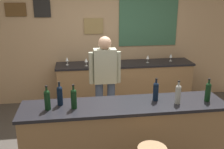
{
  "coord_description": "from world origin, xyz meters",
  "views": [
    {
      "loc": [
        -0.58,
        -3.4,
        2.28
      ],
      "look_at": [
        -0.04,
        0.45,
        1.05
      ],
      "focal_mm": 41.9,
      "sensor_mm": 36.0,
      "label": 1
    }
  ],
  "objects_px": {
    "wine_bottle_c": "(74,98)",
    "wine_bottle_f": "(208,91)",
    "wine_glass_c": "(116,58)",
    "wine_glass_d": "(148,57)",
    "bartender": "(105,78)",
    "wine_glass_e": "(171,56)",
    "wine_glass_a": "(67,59)",
    "wine_bottle_a": "(47,99)",
    "wine_bottle_b": "(60,95)",
    "wine_bottle_e": "(178,93)",
    "wine_bottle_d": "(156,91)",
    "wine_glass_b": "(86,60)"
  },
  "relations": [
    {
      "from": "bartender",
      "to": "wine_bottle_b",
      "type": "height_order",
      "value": "bartender"
    },
    {
      "from": "wine_glass_b",
      "to": "wine_bottle_f",
      "type": "bearing_deg",
      "value": -53.42
    },
    {
      "from": "wine_glass_c",
      "to": "wine_bottle_c",
      "type": "bearing_deg",
      "value": -112.32
    },
    {
      "from": "wine_bottle_a",
      "to": "wine_glass_a",
      "type": "distance_m",
      "value": 2.11
    },
    {
      "from": "wine_bottle_b",
      "to": "wine_bottle_c",
      "type": "distance_m",
      "value": 0.21
    },
    {
      "from": "wine_bottle_b",
      "to": "wine_bottle_c",
      "type": "bearing_deg",
      "value": -36.3
    },
    {
      "from": "bartender",
      "to": "wine_bottle_a",
      "type": "xyz_separation_m",
      "value": [
        -0.82,
        -1.07,
        0.12
      ]
    },
    {
      "from": "wine_glass_c",
      "to": "wine_glass_d",
      "type": "distance_m",
      "value": 0.65
    },
    {
      "from": "bartender",
      "to": "wine_glass_e",
      "type": "relative_size",
      "value": 10.45
    },
    {
      "from": "wine_bottle_e",
      "to": "wine_glass_d",
      "type": "distance_m",
      "value": 2.1
    },
    {
      "from": "bartender",
      "to": "wine_bottle_e",
      "type": "height_order",
      "value": "bartender"
    },
    {
      "from": "wine_bottle_e",
      "to": "wine_glass_a",
      "type": "height_order",
      "value": "wine_bottle_e"
    },
    {
      "from": "bartender",
      "to": "wine_glass_a",
      "type": "bearing_deg",
      "value": 121.56
    },
    {
      "from": "wine_bottle_d",
      "to": "wine_glass_b",
      "type": "relative_size",
      "value": 1.97
    },
    {
      "from": "wine_glass_b",
      "to": "wine_glass_e",
      "type": "bearing_deg",
      "value": 4.11
    },
    {
      "from": "wine_bottle_b",
      "to": "wine_glass_c",
      "type": "xyz_separation_m",
      "value": [
        1.03,
        1.95,
        -0.05
      ]
    },
    {
      "from": "wine_bottle_b",
      "to": "wine_glass_b",
      "type": "height_order",
      "value": "wine_bottle_b"
    },
    {
      "from": "wine_bottle_a",
      "to": "wine_glass_b",
      "type": "distance_m",
      "value": 2.05
    },
    {
      "from": "bartender",
      "to": "wine_bottle_b",
      "type": "xyz_separation_m",
      "value": [
        -0.68,
        -0.95,
        0.12
      ]
    },
    {
      "from": "wine_bottle_c",
      "to": "wine_bottle_f",
      "type": "xyz_separation_m",
      "value": [
        1.72,
        -0.01,
        0.0
      ]
    },
    {
      "from": "wine_glass_a",
      "to": "wine_glass_d",
      "type": "relative_size",
      "value": 1.0
    },
    {
      "from": "bartender",
      "to": "wine_glass_a",
      "type": "height_order",
      "value": "bartender"
    },
    {
      "from": "wine_bottle_c",
      "to": "wine_bottle_d",
      "type": "height_order",
      "value": "same"
    },
    {
      "from": "wine_glass_a",
      "to": "wine_glass_b",
      "type": "xyz_separation_m",
      "value": [
        0.37,
        -0.12,
        0.0
      ]
    },
    {
      "from": "wine_bottle_c",
      "to": "wine_glass_b",
      "type": "height_order",
      "value": "wine_bottle_c"
    },
    {
      "from": "bartender",
      "to": "wine_glass_e",
      "type": "distance_m",
      "value": 1.83
    },
    {
      "from": "bartender",
      "to": "wine_bottle_d",
      "type": "relative_size",
      "value": 5.29
    },
    {
      "from": "wine_bottle_e",
      "to": "wine_glass_d",
      "type": "relative_size",
      "value": 1.97
    },
    {
      "from": "wine_bottle_b",
      "to": "wine_glass_e",
      "type": "relative_size",
      "value": 1.97
    },
    {
      "from": "bartender",
      "to": "wine_bottle_a",
      "type": "relative_size",
      "value": 5.29
    },
    {
      "from": "wine_bottle_d",
      "to": "wine_bottle_f",
      "type": "height_order",
      "value": "same"
    },
    {
      "from": "wine_glass_a",
      "to": "wine_glass_c",
      "type": "bearing_deg",
      "value": -1.78
    },
    {
      "from": "bartender",
      "to": "wine_bottle_e",
      "type": "relative_size",
      "value": 5.29
    },
    {
      "from": "wine_bottle_d",
      "to": "wine_bottle_e",
      "type": "relative_size",
      "value": 1.0
    },
    {
      "from": "wine_bottle_d",
      "to": "wine_glass_a",
      "type": "height_order",
      "value": "wine_bottle_d"
    },
    {
      "from": "bartender",
      "to": "wine_bottle_b",
      "type": "relative_size",
      "value": 5.29
    },
    {
      "from": "wine_bottle_a",
      "to": "wine_glass_d",
      "type": "height_order",
      "value": "wine_bottle_a"
    },
    {
      "from": "wine_bottle_f",
      "to": "wine_glass_a",
      "type": "height_order",
      "value": "wine_bottle_f"
    },
    {
      "from": "wine_glass_d",
      "to": "wine_bottle_a",
      "type": "bearing_deg",
      "value": -131.58
    },
    {
      "from": "wine_glass_e",
      "to": "wine_bottle_b",
      "type": "bearing_deg",
      "value": -137.72
    },
    {
      "from": "wine_bottle_a",
      "to": "wine_glass_d",
      "type": "bearing_deg",
      "value": 48.42
    },
    {
      "from": "bartender",
      "to": "wine_glass_e",
      "type": "xyz_separation_m",
      "value": [
        1.5,
        1.04,
        0.07
      ]
    },
    {
      "from": "wine_bottle_b",
      "to": "wine_bottle_d",
      "type": "relative_size",
      "value": 1.0
    },
    {
      "from": "wine_glass_d",
      "to": "wine_glass_a",
      "type": "bearing_deg",
      "value": 178.03
    },
    {
      "from": "wine_glass_b",
      "to": "wine_bottle_d",
      "type": "bearing_deg",
      "value": -66.65
    },
    {
      "from": "wine_glass_a",
      "to": "wine_glass_c",
      "type": "xyz_separation_m",
      "value": [
        0.98,
        -0.03,
        0.0
      ]
    },
    {
      "from": "wine_bottle_c",
      "to": "wine_bottle_e",
      "type": "distance_m",
      "value": 1.31
    },
    {
      "from": "wine_bottle_c",
      "to": "wine_bottle_e",
      "type": "height_order",
      "value": "same"
    },
    {
      "from": "wine_bottle_f",
      "to": "wine_glass_c",
      "type": "height_order",
      "value": "wine_bottle_f"
    },
    {
      "from": "wine_bottle_c",
      "to": "wine_bottle_f",
      "type": "bearing_deg",
      "value": -0.46
    }
  ]
}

